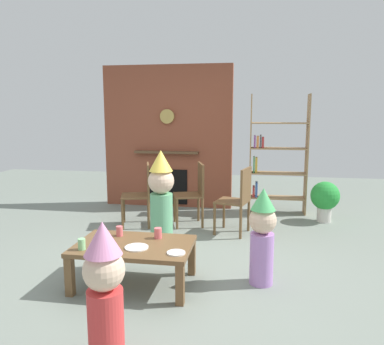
{
  "coord_description": "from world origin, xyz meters",
  "views": [
    {
      "loc": [
        0.82,
        -3.68,
        1.62
      ],
      "look_at": [
        0.15,
        0.4,
        0.95
      ],
      "focal_mm": 34.99,
      "sensor_mm": 36.0,
      "label": 1
    }
  ],
  "objects_px": {
    "coffee_table": "(134,250)",
    "child_in_pink": "(262,234)",
    "dining_chair_left": "(142,191)",
    "dining_chair_right": "(239,197)",
    "paper_cup_center": "(158,233)",
    "bookshelf": "(274,158)",
    "child_by_the_chairs": "(161,194)",
    "child_with_cone_hat": "(105,291)",
    "paper_cup_near_left": "(82,244)",
    "dining_chair_middle": "(194,190)",
    "paper_plate_front": "(176,253)",
    "paper_cup_near_right": "(119,231)",
    "birthday_cake_slice": "(115,249)",
    "paper_plate_rear": "(137,247)",
    "potted_plant_tall": "(325,198)"
  },
  "relations": [
    {
      "from": "child_by_the_chairs",
      "to": "paper_cup_center",
      "type": "bearing_deg",
      "value": 10.71
    },
    {
      "from": "paper_cup_near_left",
      "to": "child_by_the_chairs",
      "type": "bearing_deg",
      "value": 74.62
    },
    {
      "from": "paper_cup_near_left",
      "to": "child_with_cone_hat",
      "type": "xyz_separation_m",
      "value": [
        0.59,
        -0.91,
        0.05
      ]
    },
    {
      "from": "paper_cup_center",
      "to": "dining_chair_right",
      "type": "relative_size",
      "value": 0.11
    },
    {
      "from": "paper_plate_rear",
      "to": "potted_plant_tall",
      "type": "relative_size",
      "value": 0.35
    },
    {
      "from": "child_with_cone_hat",
      "to": "coffee_table",
      "type": "bearing_deg",
      "value": -0.0
    },
    {
      "from": "coffee_table",
      "to": "paper_plate_rear",
      "type": "relative_size",
      "value": 5.06
    },
    {
      "from": "birthday_cake_slice",
      "to": "child_with_cone_hat",
      "type": "distance_m",
      "value": 0.91
    },
    {
      "from": "potted_plant_tall",
      "to": "bookshelf",
      "type": "bearing_deg",
      "value": 150.52
    },
    {
      "from": "paper_plate_rear",
      "to": "child_by_the_chairs",
      "type": "bearing_deg",
      "value": 93.82
    },
    {
      "from": "birthday_cake_slice",
      "to": "child_in_pink",
      "type": "distance_m",
      "value": 1.36
    },
    {
      "from": "paper_cup_near_left",
      "to": "paper_cup_center",
      "type": "xyz_separation_m",
      "value": [
        0.6,
        0.41,
        0.0
      ]
    },
    {
      "from": "paper_cup_near_left",
      "to": "paper_plate_rear",
      "type": "relative_size",
      "value": 0.47
    },
    {
      "from": "dining_chair_middle",
      "to": "potted_plant_tall",
      "type": "relative_size",
      "value": 1.48
    },
    {
      "from": "child_in_pink",
      "to": "birthday_cake_slice",
      "type": "bearing_deg",
      "value": 10.31
    },
    {
      "from": "child_with_cone_hat",
      "to": "dining_chair_left",
      "type": "height_order",
      "value": "child_with_cone_hat"
    },
    {
      "from": "dining_chair_middle",
      "to": "potted_plant_tall",
      "type": "bearing_deg",
      "value": 176.35
    },
    {
      "from": "dining_chair_middle",
      "to": "paper_cup_center",
      "type": "bearing_deg",
      "value": 70.11
    },
    {
      "from": "birthday_cake_slice",
      "to": "dining_chair_left",
      "type": "relative_size",
      "value": 0.11
    },
    {
      "from": "bookshelf",
      "to": "dining_chair_middle",
      "type": "relative_size",
      "value": 2.11
    },
    {
      "from": "paper_cup_near_right",
      "to": "child_with_cone_hat",
      "type": "bearing_deg",
      "value": -73.57
    },
    {
      "from": "coffee_table",
      "to": "bookshelf",
      "type": "bearing_deg",
      "value": 63.7
    },
    {
      "from": "child_with_cone_hat",
      "to": "paper_cup_near_right",
      "type": "bearing_deg",
      "value": 7.45
    },
    {
      "from": "bookshelf",
      "to": "dining_chair_left",
      "type": "bearing_deg",
      "value": -151.37
    },
    {
      "from": "paper_cup_near_left",
      "to": "paper_plate_front",
      "type": "distance_m",
      "value": 0.85
    },
    {
      "from": "paper_plate_rear",
      "to": "child_with_cone_hat",
      "type": "relative_size",
      "value": 0.22
    },
    {
      "from": "paper_cup_near_right",
      "to": "potted_plant_tall",
      "type": "relative_size",
      "value": 0.16
    },
    {
      "from": "bookshelf",
      "to": "child_with_cone_hat",
      "type": "distance_m",
      "value": 4.2
    },
    {
      "from": "bookshelf",
      "to": "dining_chair_right",
      "type": "bearing_deg",
      "value": -112.78
    },
    {
      "from": "birthday_cake_slice",
      "to": "dining_chair_middle",
      "type": "height_order",
      "value": "dining_chair_middle"
    },
    {
      "from": "paper_plate_rear",
      "to": "paper_cup_near_left",
      "type": "bearing_deg",
      "value": -166.04
    },
    {
      "from": "coffee_table",
      "to": "child_by_the_chairs",
      "type": "distance_m",
      "value": 1.21
    },
    {
      "from": "birthday_cake_slice",
      "to": "dining_chair_middle",
      "type": "xyz_separation_m",
      "value": [
        0.35,
        2.25,
        0.07
      ]
    },
    {
      "from": "paper_cup_near_right",
      "to": "potted_plant_tall",
      "type": "distance_m",
      "value": 3.26
    },
    {
      "from": "dining_chair_middle",
      "to": "dining_chair_right",
      "type": "relative_size",
      "value": 1.0
    },
    {
      "from": "coffee_table",
      "to": "birthday_cake_slice",
      "type": "relative_size",
      "value": 10.87
    },
    {
      "from": "paper_cup_near_left",
      "to": "child_in_pink",
      "type": "xyz_separation_m",
      "value": [
        1.6,
        0.43,
        0.04
      ]
    },
    {
      "from": "paper_cup_near_right",
      "to": "child_by_the_chairs",
      "type": "bearing_deg",
      "value": 79.41
    },
    {
      "from": "bookshelf",
      "to": "coffee_table",
      "type": "distance_m",
      "value": 3.24
    },
    {
      "from": "paper_cup_near_left",
      "to": "child_by_the_chairs",
      "type": "distance_m",
      "value": 1.46
    },
    {
      "from": "dining_chair_left",
      "to": "dining_chair_right",
      "type": "xyz_separation_m",
      "value": [
        1.38,
        -0.17,
        0.0
      ]
    },
    {
      "from": "child_in_pink",
      "to": "dining_chair_middle",
      "type": "relative_size",
      "value": 1.03
    },
    {
      "from": "paper_plate_front",
      "to": "dining_chair_left",
      "type": "bearing_deg",
      "value": 114.49
    },
    {
      "from": "coffee_table",
      "to": "child_in_pink",
      "type": "xyz_separation_m",
      "value": [
        1.18,
        0.21,
        0.15
      ]
    },
    {
      "from": "child_with_cone_hat",
      "to": "paper_plate_front",
      "type": "bearing_deg",
      "value": -24.23
    },
    {
      "from": "paper_cup_near_right",
      "to": "dining_chair_left",
      "type": "bearing_deg",
      "value": 99.12
    },
    {
      "from": "paper_cup_center",
      "to": "birthday_cake_slice",
      "type": "bearing_deg",
      "value": -121.15
    },
    {
      "from": "coffee_table",
      "to": "child_with_cone_hat",
      "type": "height_order",
      "value": "child_with_cone_hat"
    },
    {
      "from": "child_in_pink",
      "to": "dining_chair_middle",
      "type": "xyz_separation_m",
      "value": [
        -0.92,
        1.77,
        0.02
      ]
    },
    {
      "from": "potted_plant_tall",
      "to": "dining_chair_left",
      "type": "bearing_deg",
      "value": -166.83
    }
  ]
}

